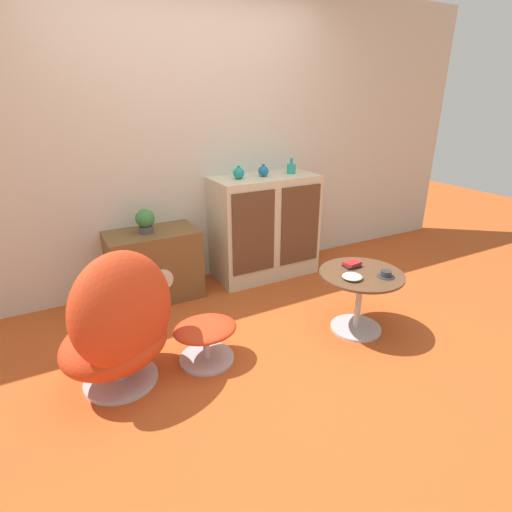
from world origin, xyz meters
TOP-DOWN VIEW (x-y plane):
  - ground_plane at (0.00, 0.00)m, footprint 12.00×12.00m
  - wall_back at (0.00, 1.46)m, footprint 6.40×0.06m
  - sideboard at (0.61, 1.18)m, footprint 1.00×0.49m
  - tv_console at (-0.48, 1.21)m, footprint 0.76×0.45m
  - egg_chair at (-0.97, 0.14)m, footprint 0.89×0.86m
  - ottoman at (-0.44, 0.14)m, footprint 0.43×0.37m
  - coffee_table at (0.72, -0.06)m, footprint 0.61×0.61m
  - vase_leftmost at (0.34, 1.19)m, footprint 0.10×0.10m
  - vase_inner_left at (0.59, 1.19)m, footprint 0.10×0.10m
  - vase_inner_right at (0.90, 1.19)m, footprint 0.08×0.08m
  - potted_plant at (-0.52, 1.21)m, footprint 0.16×0.16m
  - teacup at (0.82, -0.19)m, footprint 0.12×0.12m
  - book_stack at (0.73, 0.07)m, footprint 0.14×0.11m
  - bowl at (0.59, -0.10)m, footprint 0.14×0.14m

SIDE VIEW (x-z plane):
  - ground_plane at x=0.00m, z-range 0.00..0.00m
  - ottoman at x=-0.44m, z-range 0.06..0.35m
  - tv_console at x=-0.48m, z-range 0.00..0.61m
  - coffee_table at x=0.72m, z-range 0.08..0.56m
  - egg_chair at x=-0.97m, z-range -0.04..0.87m
  - sideboard at x=0.61m, z-range 0.00..0.98m
  - bowl at x=0.59m, z-range 0.48..0.51m
  - teacup at x=0.82m, z-range 0.47..0.52m
  - book_stack at x=0.73m, z-range 0.48..0.52m
  - potted_plant at x=-0.52m, z-range 0.62..0.82m
  - vase_inner_left at x=0.59m, z-range 0.98..1.09m
  - vase_inner_right at x=0.90m, z-range 0.96..1.11m
  - vase_leftmost at x=0.34m, z-range 0.98..1.09m
  - wall_back at x=0.00m, z-range 0.00..2.60m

